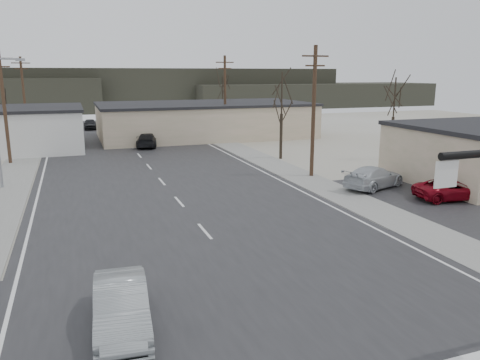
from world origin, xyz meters
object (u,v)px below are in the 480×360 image
(car_far_a, at_px, (147,140))
(car_far_b, at_px, (90,124))
(car_parked_red, at_px, (451,189))
(car_parked_silver, at_px, (374,177))
(sedan_crossing, at_px, (121,306))

(car_far_a, distance_m, car_far_b, 20.26)
(car_far_b, bearing_deg, car_parked_red, -66.66)
(car_far_b, relative_size, car_parked_silver, 0.81)
(car_far_b, xyz_separation_m, car_parked_silver, (17.28, -44.00, 0.02))
(sedan_crossing, height_order, car_parked_silver, sedan_crossing)
(sedan_crossing, distance_m, car_far_a, 38.15)
(car_parked_silver, bearing_deg, car_parked_red, -168.54)
(car_far_b, bearing_deg, car_parked_silver, -67.79)
(car_parked_silver, bearing_deg, sedan_crossing, 103.52)
(sedan_crossing, bearing_deg, car_far_a, 83.91)
(car_far_b, xyz_separation_m, car_parked_red, (20.08, -48.30, -0.09))
(car_far_a, distance_m, car_parked_red, 32.35)
(car_far_b, distance_m, car_parked_silver, 47.27)
(car_far_b, distance_m, car_parked_red, 52.31)
(car_parked_red, distance_m, car_parked_silver, 5.13)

